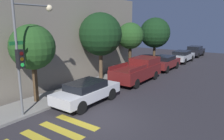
{
  "coord_description": "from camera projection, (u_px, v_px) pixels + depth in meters",
  "views": [
    {
      "loc": [
        -7.8,
        -6.31,
        4.74
      ],
      "look_at": [
        3.94,
        2.1,
        1.6
      ],
      "focal_mm": 35.0,
      "sensor_mm": 36.0,
      "label": 1
    }
  ],
  "objects": [
    {
      "name": "ground_plane",
      "position": [
        100.0,
        121.0,
        10.79
      ],
      "size": [
        60.0,
        60.0,
        0.0
      ],
      "primitive_type": "plane",
      "color": "#2D2B30"
    },
    {
      "name": "sidewalk",
      "position": [
        44.0,
        101.0,
        13.26
      ],
      "size": [
        26.0,
        2.33,
        0.14
      ],
      "primitive_type": "cube",
      "color": "gray",
      "rests_on": "ground"
    },
    {
      "name": "crosswalk",
      "position": [
        42.0,
        140.0,
        9.0
      ],
      "size": [
        4.49,
        2.6,
        0.0
      ],
      "color": "gold",
      "rests_on": "ground"
    },
    {
      "name": "traffic_light_pole",
      "position": [
        26.0,
        45.0,
        10.73
      ],
      "size": [
        2.6,
        0.56,
        5.75
      ],
      "color": "slate",
      "rests_on": "ground"
    },
    {
      "name": "sedan_near_corner",
      "position": [
        87.0,
        91.0,
        12.92
      ],
      "size": [
        4.4,
        1.79,
        1.37
      ],
      "color": "silver",
      "rests_on": "ground"
    },
    {
      "name": "pickup_truck",
      "position": [
        138.0,
        70.0,
        17.82
      ],
      "size": [
        5.21,
        2.02,
        1.85
      ],
      "color": "maroon",
      "rests_on": "ground"
    },
    {
      "name": "sedan_middle",
      "position": [
        164.0,
        62.0,
        22.24
      ],
      "size": [
        4.33,
        1.88,
        1.44
      ],
      "color": "maroon",
      "rests_on": "ground"
    },
    {
      "name": "sedan_far_end",
      "position": [
        182.0,
        56.0,
        26.62
      ],
      "size": [
        4.48,
        1.85,
        1.39
      ],
      "color": "#B7BABF",
      "rests_on": "ground"
    },
    {
      "name": "sedan_tail_of_row",
      "position": [
        195.0,
        51.0,
        31.12
      ],
      "size": [
        4.2,
        1.82,
        1.48
      ],
      "color": "black",
      "rests_on": "ground"
    },
    {
      "name": "tree_near_corner",
      "position": [
        33.0,
        47.0,
        12.44
      ],
      "size": [
        2.6,
        2.6,
        4.68
      ],
      "color": "#4C3823",
      "rests_on": "ground"
    },
    {
      "name": "tree_midblock",
      "position": [
        101.0,
        34.0,
        17.29
      ],
      "size": [
        3.41,
        3.41,
        5.55
      ],
      "color": "brown",
      "rests_on": "ground"
    },
    {
      "name": "tree_far_end",
      "position": [
        130.0,
        36.0,
        21.02
      ],
      "size": [
        2.54,
        2.54,
        4.77
      ],
      "color": "#42301E",
      "rests_on": "ground"
    },
    {
      "name": "tree_behind_truck",
      "position": [
        155.0,
        33.0,
        25.44
      ],
      "size": [
        3.5,
        3.5,
        5.33
      ],
      "color": "#4C3823",
      "rests_on": "ground"
    }
  ]
}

